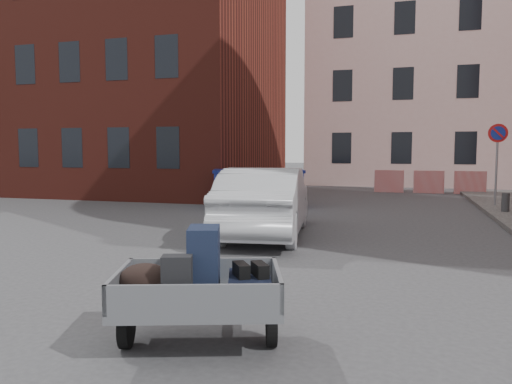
% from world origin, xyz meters
% --- Properties ---
extents(ground, '(120.00, 120.00, 0.00)m').
position_xyz_m(ground, '(0.00, 0.00, 0.00)').
color(ground, '#38383A').
rests_on(ground, ground).
extents(building_brick, '(12.00, 10.00, 14.00)m').
position_xyz_m(building_brick, '(-9.00, 13.00, 7.00)').
color(building_brick, '#591E16').
rests_on(building_brick, ground).
extents(building_pink, '(16.00, 8.00, 14.00)m').
position_xyz_m(building_pink, '(6.00, 22.00, 7.00)').
color(building_pink, '#CDA49E').
rests_on(building_pink, ground).
extents(far_building, '(6.00, 6.00, 8.00)m').
position_xyz_m(far_building, '(-20.00, 22.00, 4.00)').
color(far_building, maroon).
rests_on(far_building, ground).
extents(no_parking_sign, '(0.60, 0.09, 2.65)m').
position_xyz_m(no_parking_sign, '(6.00, 9.48, 2.01)').
color(no_parking_sign, gray).
rests_on(no_parking_sign, sidewalk).
extents(barriers, '(4.70, 0.18, 1.00)m').
position_xyz_m(barriers, '(4.20, 15.00, 0.50)').
color(barriers, red).
rests_on(barriers, ground).
extents(trailer, '(1.86, 1.97, 1.20)m').
position_xyz_m(trailer, '(1.14, -3.79, 0.61)').
color(trailer, black).
rests_on(trailer, ground).
extents(dumpster, '(3.35, 2.41, 1.27)m').
position_xyz_m(dumpster, '(-1.61, 7.93, 0.64)').
color(dumpster, navy).
rests_on(dumpster, ground).
extents(silver_car, '(2.23, 4.87, 1.55)m').
position_xyz_m(silver_car, '(0.11, 2.54, 0.77)').
color(silver_car, '#AEB0B5').
rests_on(silver_car, ground).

